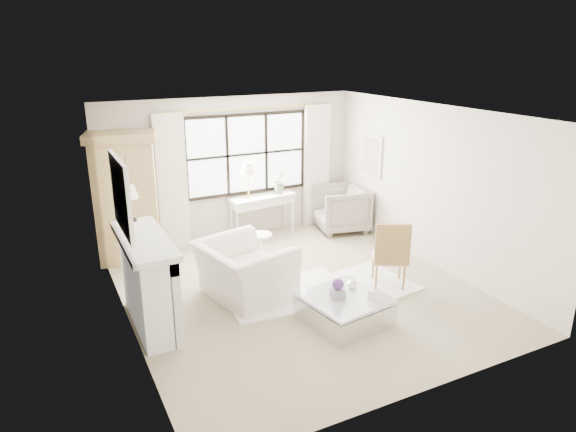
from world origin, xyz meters
name	(u,v)px	position (x,y,z in m)	size (l,w,h in m)	color
floor	(299,290)	(0.00, 0.00, 0.00)	(5.50, 5.50, 0.00)	tan
ceiling	(300,113)	(0.00, 0.00, 2.70)	(5.50, 5.50, 0.00)	white
wall_back	(232,168)	(0.00, 2.75, 1.35)	(5.00, 5.00, 0.00)	beige
wall_front	(428,280)	(0.00, -2.75, 1.35)	(5.00, 5.00, 0.00)	silver
wall_left	(122,234)	(-2.50, 0.00, 1.35)	(5.50, 5.50, 0.00)	beige
wall_right	(432,187)	(2.50, 0.00, 1.35)	(5.50, 5.50, 0.00)	beige
window_pane	(247,154)	(0.30, 2.73, 1.60)	(2.40, 0.02, 1.50)	white
window_frame	(247,154)	(0.30, 2.72, 1.60)	(2.50, 0.04, 1.50)	black
curtain_rod	(247,108)	(0.30, 2.67, 2.47)	(0.04, 0.04, 3.30)	#A68639
curtain_left	(172,182)	(-1.20, 2.65, 1.24)	(0.55, 0.10, 2.47)	silver
curtain_right	(317,166)	(1.80, 2.65, 1.24)	(0.55, 0.10, 2.47)	white
fireplace	(146,281)	(-2.27, 0.00, 0.65)	(0.58, 1.66, 1.26)	silver
mirror_frame	(121,196)	(-2.47, 0.00, 1.84)	(0.05, 1.15, 0.95)	white
mirror_glass	(123,195)	(-2.44, 0.00, 1.84)	(0.02, 1.00, 0.80)	#B4B8C0
art_frame	(372,156)	(2.47, 1.70, 1.55)	(0.04, 0.62, 0.82)	silver
art_canvas	(371,156)	(2.45, 1.70, 1.55)	(0.01, 0.52, 0.72)	#BDA792
mantel_lamp	(130,194)	(-2.25, 0.72, 1.65)	(0.22, 0.22, 0.51)	black
armoire	(126,197)	(-2.06, 2.37, 1.14)	(1.25, 0.95, 2.24)	tan
console_table	(262,215)	(0.51, 2.52, 0.40)	(1.35, 0.61, 0.80)	white
console_lamp	(248,169)	(0.23, 2.53, 1.36)	(0.28, 0.28, 0.69)	#B3903E
orchid_plant	(280,181)	(0.90, 2.54, 1.05)	(0.27, 0.22, 0.50)	#566F4A
side_table	(261,244)	(-0.07, 1.29, 0.33)	(0.40, 0.40, 0.51)	white
rug_left	(287,293)	(-0.23, -0.03, 0.02)	(1.82, 1.28, 0.03)	white
rug_right	(358,287)	(0.86, -0.33, 0.02)	(1.66, 1.24, 0.03)	white
club_armchair	(244,271)	(-0.83, 0.17, 0.42)	(1.31, 1.14, 0.85)	white
wingback_chair	(341,209)	(2.03, 2.04, 0.45)	(0.96, 0.99, 0.90)	gray
french_chair	(389,268)	(1.31, -0.49, 0.31)	(0.66, 0.66, 1.08)	#A17943
coffee_table	(344,309)	(0.12, -1.10, 0.18)	(1.14, 1.14, 0.38)	silver
planter_box	(338,294)	(0.00, -1.09, 0.44)	(0.17, 0.17, 0.13)	gray
planter_flowers	(338,284)	(0.00, -1.09, 0.58)	(0.15, 0.15, 0.15)	#522C70
pillar_candle	(371,295)	(0.39, -1.31, 0.44)	(0.10, 0.10, 0.12)	white
coffee_vase	(352,283)	(0.33, -0.93, 0.46)	(0.15, 0.15, 0.16)	silver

